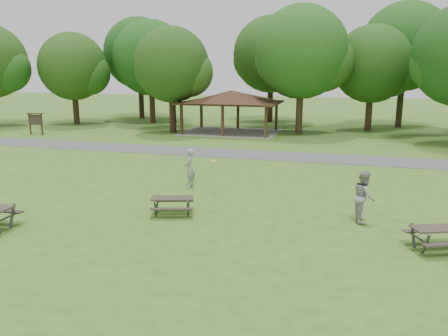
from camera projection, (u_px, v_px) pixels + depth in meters
The scene contains 17 objects.
ground at pixel (168, 224), 15.99m from camera, with size 160.00×160.00×0.00m, color #3B671D.
asphalt_path at pixel (250, 154), 29.14m from camera, with size 120.00×3.20×0.02m, color #48494B.
pavilion at pixel (231, 98), 38.92m from camera, with size 8.60×7.01×3.76m.
notice_board at pixel (35, 120), 37.90m from camera, with size 1.60×0.30×1.88m.
tree_row_b at pixel (74, 69), 44.26m from camera, with size 7.14×6.80×9.28m.
tree_row_c at pixel (152, 60), 45.50m from camera, with size 8.19×7.80×10.67m.
tree_row_d at pixel (172, 67), 38.24m from camera, with size 6.93×6.60×9.27m.
tree_row_e at pixel (303, 55), 37.45m from camera, with size 8.40×8.00×11.02m.
tree_row_f at pixel (373, 66), 39.36m from camera, with size 7.35×7.00×9.55m.
tree_deep_a at pixel (140, 56), 49.45m from camera, with size 8.40×8.00×11.38m.
tree_deep_b at pixel (272, 57), 46.00m from camera, with size 8.40×8.00×11.13m.
tree_deep_c at pixel (406, 49), 41.50m from camera, with size 8.82×8.40×11.90m.
picnic_table_middle at pixel (172, 202), 16.97m from camera, with size 1.92×1.71×0.70m.
picnic_table_far at pixel (440, 233), 13.59m from camera, with size 2.14×1.94×0.76m.
frisbee_in_flight at pixel (214, 161), 19.97m from camera, with size 0.28×0.28×0.02m.
frisbee_thrower at pixel (190, 168), 20.92m from camera, with size 0.68×0.44×1.85m, color #99999B.
frisbee_catcher at pixel (364, 196), 16.05m from camera, with size 0.94×0.73×1.94m, color #9A9A9D.
Camera 1 is at (6.08, -14.03, 5.51)m, focal length 35.00 mm.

